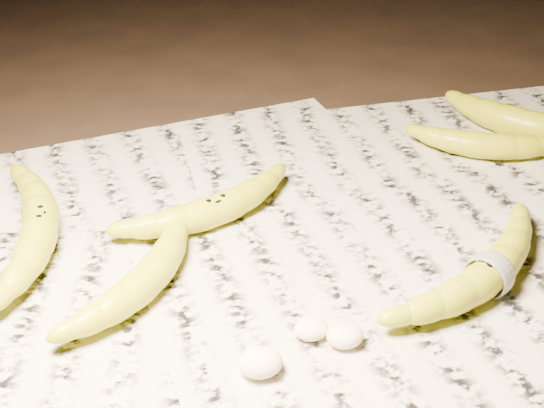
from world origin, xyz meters
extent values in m
plane|color=black|center=(0.00, 0.00, 0.00)|extent=(3.00, 3.00, 0.00)
cube|color=beige|center=(0.01, -0.01, 0.00)|extent=(0.90, 0.70, 0.01)
torus|color=white|center=(0.18, -0.09, 0.03)|extent=(0.03, 0.04, 0.05)
ellipsoid|color=#FEF1C4|center=(-0.05, -0.16, 0.02)|extent=(0.04, 0.03, 0.02)
ellipsoid|color=#FEF1C4|center=(0.03, -0.14, 0.02)|extent=(0.03, 0.03, 0.02)
ellipsoid|color=#FEF1C4|center=(0.00, -0.13, 0.02)|extent=(0.03, 0.03, 0.02)
camera|label=1|loc=(-0.13, -0.61, 0.47)|focal=50.00mm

